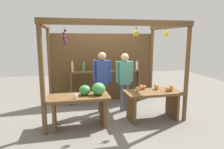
% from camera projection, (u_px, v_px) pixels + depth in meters
% --- Properties ---
extents(ground_plane, '(12.00, 12.00, 0.00)m').
position_uv_depth(ground_plane, '(110.00, 111.00, 5.47)').
color(ground_plane, slate).
rests_on(ground_plane, ground).
extents(market_stall, '(3.32, 2.11, 2.34)m').
position_uv_depth(market_stall, '(107.00, 60.00, 5.68)').
color(market_stall, brown).
rests_on(market_stall, ground).
extents(fruit_counter_left, '(1.34, 0.64, 0.98)m').
position_uv_depth(fruit_counter_left, '(83.00, 100.00, 4.47)').
color(fruit_counter_left, brown).
rests_on(fruit_counter_left, ground).
extents(fruit_counter_right, '(1.34, 0.64, 0.86)m').
position_uv_depth(fruit_counter_right, '(153.00, 98.00, 4.85)').
color(fruit_counter_right, brown).
rests_on(fruit_counter_right, ground).
extents(bottle_shelf_unit, '(2.13, 0.22, 1.35)m').
position_uv_depth(bottle_shelf_unit, '(106.00, 77.00, 6.05)').
color(bottle_shelf_unit, brown).
rests_on(bottle_shelf_unit, ground).
extents(vendor_man, '(0.48, 0.22, 1.61)m').
position_uv_depth(vendor_man, '(102.00, 77.00, 5.29)').
color(vendor_man, '#583C45').
rests_on(vendor_man, ground).
extents(vendor_woman, '(0.48, 0.21, 1.57)m').
position_uv_depth(vendor_woman, '(125.00, 77.00, 5.38)').
color(vendor_woman, slate).
rests_on(vendor_woman, ground).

